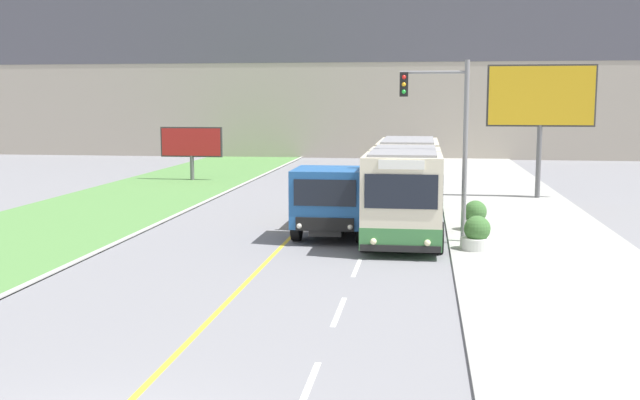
# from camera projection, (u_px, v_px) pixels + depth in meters

# --- Properties ---
(apartment_block_background) EXTENTS (80.00, 8.04, 22.54)m
(apartment_block_background) POSITION_uv_depth(u_px,v_px,m) (372.00, 25.00, 64.62)
(apartment_block_background) COLOR #A89E8E
(apartment_block_background) RESTS_ON ground_plane
(city_bus) EXTENTS (2.64, 12.89, 3.17)m
(city_bus) POSITION_uv_depth(u_px,v_px,m) (406.00, 184.00, 28.60)
(city_bus) COLOR beige
(city_bus) RESTS_ON ground_plane
(dump_truck) EXTENTS (2.52, 7.13, 2.49)m
(dump_truck) POSITION_uv_depth(u_px,v_px,m) (333.00, 200.00, 26.68)
(dump_truck) COLOR black
(dump_truck) RESTS_ON ground_plane
(car_distant) EXTENTS (1.80, 4.30, 1.45)m
(car_distant) POSITION_uv_depth(u_px,v_px,m) (410.00, 173.00, 42.74)
(car_distant) COLOR silver
(car_distant) RESTS_ON ground_plane
(traffic_light_mast) EXTENTS (2.28, 0.32, 6.13)m
(traffic_light_mast) POSITION_uv_depth(u_px,v_px,m) (446.00, 128.00, 24.88)
(traffic_light_mast) COLOR slate
(traffic_light_mast) RESTS_ON ground_plane
(billboard_large) EXTENTS (5.11, 0.24, 6.50)m
(billboard_large) POSITION_uv_depth(u_px,v_px,m) (541.00, 100.00, 35.92)
(billboard_large) COLOR #59595B
(billboard_large) RESTS_ON ground_plane
(billboard_small) EXTENTS (3.78, 0.24, 3.22)m
(billboard_small) POSITION_uv_depth(u_px,v_px,m) (191.00, 143.00, 44.87)
(billboard_small) COLOR #59595B
(billboard_small) RESTS_ON ground_plane
(planter_round_near) EXTENTS (1.05, 1.05, 1.09)m
(planter_round_near) POSITION_uv_depth(u_px,v_px,m) (477.00, 235.00, 23.84)
(planter_round_near) COLOR silver
(planter_round_near) RESTS_ON sidewalk_right
(planter_round_second) EXTENTS (1.03, 1.03, 1.09)m
(planter_round_second) POSITION_uv_depth(u_px,v_px,m) (475.00, 217.00, 27.42)
(planter_round_second) COLOR silver
(planter_round_second) RESTS_ON sidewalk_right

